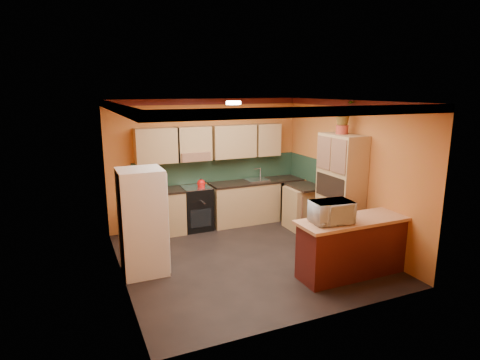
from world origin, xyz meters
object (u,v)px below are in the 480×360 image
breakfast_bar (353,248)px  stove (196,208)px  base_cabinets_back (224,205)px  fridge (142,222)px  microwave (331,212)px  pantry (340,191)px

breakfast_bar → stove: bearing=118.1°
base_cabinets_back → fridge: 2.64m
fridge → microwave: size_ratio=2.83×
stove → breakfast_bar: (1.63, -3.04, -0.02)m
base_cabinets_back → fridge: bearing=-141.0°
base_cabinets_back → breakfast_bar: size_ratio=2.03×
stove → pantry: size_ratio=0.43×
base_cabinets_back → pantry: size_ratio=1.74×
base_cabinets_back → fridge: (-2.02, -1.64, 0.41)m
breakfast_bar → base_cabinets_back: bearing=108.2°
microwave → breakfast_bar: bearing=5.4°
fridge → microwave: 2.94m
pantry → microwave: size_ratio=3.49×
stove → microwave: 3.32m
fridge → pantry: (3.60, -0.27, 0.20)m
breakfast_bar → microwave: size_ratio=2.99×
pantry → fridge: bearing=175.8°
base_cabinets_back → stove: (-0.62, -0.00, 0.02)m
stove → pantry: 2.97m
pantry → breakfast_bar: (-0.57, -1.14, -0.61)m
breakfast_bar → pantry: bearing=63.3°
stove → breakfast_bar: stove is taller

